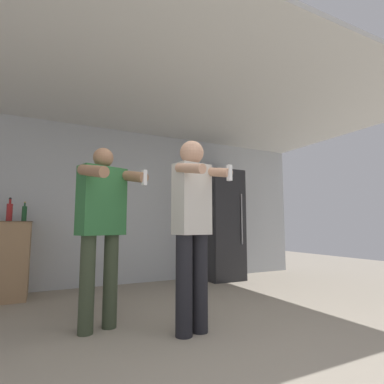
% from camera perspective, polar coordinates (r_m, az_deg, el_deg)
% --- Properties ---
extents(ground_plane, '(14.00, 14.00, 0.00)m').
position_cam_1_polar(ground_plane, '(2.32, 9.20, -30.38)').
color(ground_plane, gray).
extents(wall_back, '(7.00, 0.06, 2.55)m').
position_cam_1_polar(wall_back, '(5.13, -12.77, -2.57)').
color(wall_back, '#B2B7BC').
rests_on(wall_back, ground_plane).
extents(ceiling_slab, '(7.00, 3.74, 0.05)m').
position_cam_1_polar(ceiling_slab, '(3.91, -6.18, 18.25)').
color(ceiling_slab, silver).
rests_on(ceiling_slab, wall_back).
extents(refrigerator, '(0.65, 0.69, 1.93)m').
position_cam_1_polar(refrigerator, '(5.45, 5.53, -6.18)').
color(refrigerator, '#262628').
rests_on(refrigerator, ground_plane).
extents(bottle_dark_rum, '(0.07, 0.07, 0.31)m').
position_cam_1_polar(bottle_dark_rum, '(4.62, -31.43, -3.20)').
color(bottle_dark_rum, maroon).
rests_on(bottle_dark_rum, counter).
extents(bottle_red_label, '(0.06, 0.06, 0.26)m').
position_cam_1_polar(bottle_red_label, '(4.60, -29.32, -3.56)').
color(bottle_red_label, '#194723').
rests_on(bottle_red_label, counter).
extents(person_woman_foreground, '(0.45, 0.50, 1.74)m').
position_cam_1_polar(person_woman_foreground, '(2.73, 0.12, -6.32)').
color(person_woman_foreground, black).
rests_on(person_woman_foreground, ground_plane).
extents(person_man_side, '(0.61, 0.62, 1.69)m').
position_cam_1_polar(person_man_side, '(2.93, -16.76, -5.17)').
color(person_man_side, '#38422D').
rests_on(person_man_side, ground_plane).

